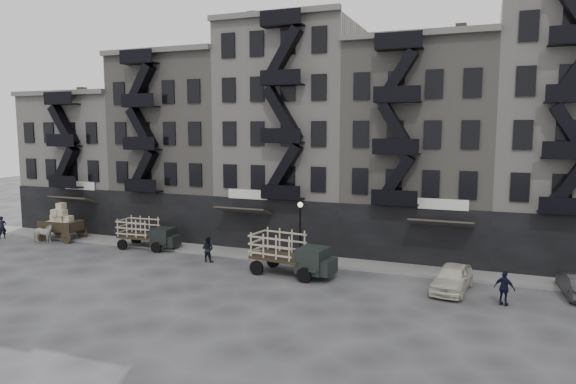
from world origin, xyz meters
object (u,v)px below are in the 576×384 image
(wagon, at_px, (60,219))
(policeman, at_px, (504,288))
(car_east, at_px, (452,278))
(horse, at_px, (42,234))
(pedestrian_west, at_px, (2,228))
(pedestrian_mid, at_px, (208,249))
(stake_truck_west, at_px, (147,231))
(stake_truck_east, at_px, (290,251))

(wagon, height_order, policeman, wagon)
(policeman, bearing_deg, car_east, -5.37)
(horse, distance_m, pedestrian_west, 4.50)
(policeman, bearing_deg, pedestrian_mid, 17.49)
(stake_truck_west, height_order, stake_truck_east, stake_truck_east)
(car_east, height_order, pedestrian_west, pedestrian_west)
(stake_truck_east, xyz_separation_m, policeman, (12.39, -1.17, -0.62))
(stake_truck_east, distance_m, pedestrian_mid, 6.60)
(stake_truck_west, distance_m, car_east, 22.57)
(car_east, distance_m, pedestrian_mid, 16.20)
(stake_truck_east, xyz_separation_m, car_east, (9.69, 0.34, -0.78))
(horse, height_order, pedestrian_west, pedestrian_west)
(horse, bearing_deg, stake_truck_east, -112.00)
(wagon, distance_m, stake_truck_west, 8.66)
(pedestrian_west, distance_m, policeman, 38.77)
(stake_truck_west, height_order, policeman, stake_truck_west)
(wagon, height_order, stake_truck_east, wagon)
(horse, xyz_separation_m, wagon, (0.40, 1.51, 0.95))
(pedestrian_mid, distance_m, policeman, 19.01)
(wagon, bearing_deg, policeman, -8.03)
(horse, xyz_separation_m, stake_truck_west, (9.05, 1.52, 0.57))
(horse, relative_size, wagon, 0.51)
(car_east, height_order, policeman, policeman)
(stake_truck_east, bearing_deg, pedestrian_mid, 179.40)
(policeman, bearing_deg, pedestrian_west, 20.36)
(stake_truck_west, height_order, car_east, stake_truck_west)
(car_east, bearing_deg, stake_truck_west, -177.98)
(car_east, xyz_separation_m, pedestrian_mid, (-16.19, 0.60, 0.13))
(horse, xyz_separation_m, pedestrian_west, (-4.50, 0.09, 0.17))
(pedestrian_west, height_order, pedestrian_mid, pedestrian_west)
(pedestrian_west, xyz_separation_m, policeman, (38.70, -2.36, -0.03))
(pedestrian_mid, bearing_deg, horse, 0.04)
(car_east, bearing_deg, stake_truck_east, -170.14)
(pedestrian_west, relative_size, pedestrian_mid, 1.06)
(stake_truck_east, xyz_separation_m, pedestrian_mid, (-6.50, 0.94, -0.64))
(stake_truck_east, distance_m, pedestrian_west, 26.34)
(stake_truck_east, distance_m, policeman, 12.46)
(car_east, bearing_deg, wagon, -176.36)
(stake_truck_west, bearing_deg, pedestrian_mid, -18.49)
(stake_truck_west, relative_size, pedestrian_west, 2.53)
(stake_truck_east, height_order, policeman, stake_truck_east)
(pedestrian_west, bearing_deg, car_east, -66.30)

